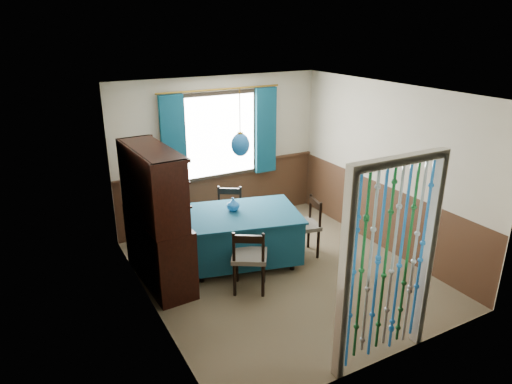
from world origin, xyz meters
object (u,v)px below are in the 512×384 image
chair_far (229,214)px  pendant_lamp (240,144)px  vase_sideboard (152,201)px  vase_table (233,205)px  dining_table (241,234)px  chair_near (249,258)px  sideboard (157,238)px  chair_right (305,225)px  chair_left (171,241)px  bowl_shelf (166,198)px

chair_far → pendant_lamp: size_ratio=0.96×
vase_sideboard → vase_table: bearing=-14.6°
pendant_lamp → dining_table: bearing=-63.4°
vase_table → vase_sideboard: size_ratio=0.86×
dining_table → chair_near: 0.76m
dining_table → sideboard: size_ratio=0.99×
chair_right → pendant_lamp: bearing=87.7°
chair_left → chair_right: chair_right is taller
chair_right → bowl_shelf: size_ratio=4.06×
chair_right → vase_sideboard: vase_sideboard is taller
chair_near → pendant_lamp: pendant_lamp is taller
chair_near → sideboard: size_ratio=0.48×
chair_right → chair_near: bearing=123.8°
chair_far → sideboard: 1.50m
chair_near → bowl_shelf: size_ratio=4.09×
dining_table → vase_sideboard: (-1.13, 0.41, 0.58)m
chair_left → pendant_lamp: (0.96, -0.24, 1.31)m
chair_left → vase_sideboard: (-0.17, 0.17, 0.57)m
dining_table → chair_left: 0.99m
vase_table → vase_sideboard: 1.12m
sideboard → pendant_lamp: (1.19, -0.08, 1.13)m
chair_far → vase_sideboard: (-1.28, -0.32, 0.57)m
pendant_lamp → bowl_shelf: bearing=-168.8°
dining_table → chair_near: size_ratio=2.06×
vase_table → chair_left: bearing=172.9°
dining_table → vase_sideboard: bearing=174.3°
chair_right → vase_table: 1.13m
chair_far → sideboard: bearing=57.4°
bowl_shelf → chair_right: bearing=-0.3°
bowl_shelf → sideboard: bearing=101.1°
chair_right → sideboard: (-2.13, 0.32, 0.16)m
vase_table → bowl_shelf: bowl_shelf is taller
vase_sideboard → chair_right: bearing=-17.3°
chair_left → sideboard: 0.33m
pendant_lamp → vase_sideboard: 1.41m
chair_far → chair_right: chair_right is taller
pendant_lamp → vase_table: size_ratio=5.07×
sideboard → vase_sideboard: 0.52m
chair_near → chair_right: 1.28m
vase_sideboard → bowl_shelf: bearing=-90.0°
chair_near → bowl_shelf: bearing=-177.6°
chair_right → dining_table: bearing=87.7°
chair_left → sideboard: size_ratio=0.46×
chair_left → vase_sideboard: bearing=-111.1°
sideboard → vase_table: bearing=-0.4°
sideboard → pendant_lamp: pendant_lamp is taller
vase_table → sideboard: bearing=-177.6°
chair_far → vase_sideboard: size_ratio=4.17×
pendant_lamp → vase_sideboard: bearing=160.0°
dining_table → chair_far: bearing=92.6°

